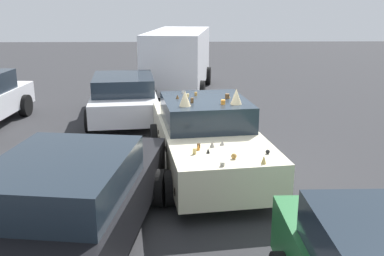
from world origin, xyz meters
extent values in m
plane|color=#2D2D30|center=(0.00, 0.00, 0.00)|extent=(60.00, 60.00, 0.00)
cube|color=beige|center=(0.00, 0.00, 0.60)|extent=(4.88, 2.40, 0.68)
cube|color=#1E2833|center=(0.18, 0.02, 1.19)|extent=(2.08, 1.88, 0.50)
cylinder|color=black|center=(-1.32, -1.10, 0.31)|extent=(0.64, 0.30, 0.61)
cylinder|color=black|center=(-1.56, 0.71, 0.31)|extent=(0.64, 0.30, 0.61)
cylinder|color=black|center=(1.56, -0.71, 0.31)|extent=(0.64, 0.30, 0.61)
cylinder|color=black|center=(1.32, 1.10, 0.31)|extent=(0.64, 0.30, 0.61)
ellipsoid|color=black|center=(0.42, -0.85, 0.64)|extent=(0.14, 0.04, 0.11)
ellipsoid|color=black|center=(0.79, 1.01, 0.44)|extent=(0.12, 0.04, 0.12)
ellipsoid|color=black|center=(1.13, 1.06, 0.48)|extent=(0.12, 0.04, 0.09)
ellipsoid|color=black|center=(-0.50, 0.84, 0.77)|extent=(0.19, 0.05, 0.13)
ellipsoid|color=black|center=(0.47, 0.97, 0.53)|extent=(0.18, 0.04, 0.11)
ellipsoid|color=black|center=(-2.06, 0.63, 0.45)|extent=(0.13, 0.04, 0.14)
ellipsoid|color=black|center=(0.36, -0.86, 0.65)|extent=(0.13, 0.04, 0.09)
ellipsoid|color=black|center=(-0.80, 0.80, 0.73)|extent=(0.13, 0.04, 0.12)
ellipsoid|color=black|center=(-1.39, -1.09, 0.76)|extent=(0.10, 0.03, 0.12)
ellipsoid|color=black|center=(1.98, -0.64, 0.61)|extent=(0.18, 0.04, 0.14)
ellipsoid|color=black|center=(0.77, 1.01, 0.59)|extent=(0.16, 0.04, 0.10)
cone|color=tan|center=(-2.13, -0.73, 1.01)|extent=(0.10, 0.10, 0.13)
sphere|color=#A87A38|center=(-1.91, -0.31, 0.99)|extent=(0.09, 0.09, 0.09)
sphere|color=black|center=(-1.69, -0.88, 0.98)|extent=(0.07, 0.07, 0.07)
cone|color=gray|center=(-1.32, -0.01, 1.00)|extent=(0.12, 0.12, 0.11)
cylinder|color=gray|center=(-2.22, -0.10, 0.97)|extent=(0.09, 0.09, 0.06)
cylinder|color=tan|center=(-1.66, 0.30, 0.99)|extent=(0.07, 0.07, 0.10)
cone|color=gray|center=(-1.22, -0.19, 0.98)|extent=(0.11, 0.11, 0.08)
cylinder|color=#51381E|center=(-1.38, 0.23, 0.98)|extent=(0.08, 0.08, 0.08)
cone|color=orange|center=(-1.48, 0.24, 0.99)|extent=(0.06, 0.06, 0.10)
cone|color=black|center=(-1.63, 0.08, 0.99)|extent=(0.08, 0.08, 0.09)
cone|color=#51381E|center=(0.26, 0.58, 1.48)|extent=(0.09, 0.09, 0.08)
cylinder|color=tan|center=(0.39, 0.37, 1.48)|extent=(0.07, 0.07, 0.07)
cone|color=black|center=(-0.43, 0.49, 1.48)|extent=(0.09, 0.09, 0.07)
cylinder|color=orange|center=(-0.27, -0.28, 1.49)|extent=(0.10, 0.10, 0.09)
cylinder|color=#51381E|center=(0.24, -0.42, 1.49)|extent=(0.12, 0.12, 0.09)
cylinder|color=#A87A38|center=(0.54, 0.21, 1.48)|extent=(0.08, 0.08, 0.07)
cylinder|color=#51381E|center=(-0.14, 0.30, 1.49)|extent=(0.08, 0.08, 0.10)
cone|color=gray|center=(0.77, 0.48, 1.49)|extent=(0.08, 0.08, 0.09)
cone|color=#A87A38|center=(0.29, -0.45, 1.48)|extent=(0.10, 0.10, 0.07)
cone|color=beige|center=(-0.26, -0.53, 1.59)|extent=(0.22, 0.22, 0.30)
cone|color=beige|center=(-0.39, 0.44, 1.59)|extent=(0.22, 0.22, 0.30)
cube|color=silver|center=(8.20, 0.58, 1.30)|extent=(5.58, 2.61, 1.99)
cube|color=#1E2833|center=(10.06, 0.33, 1.70)|extent=(0.34, 1.70, 0.72)
cylinder|color=black|center=(9.93, 1.34, 0.36)|extent=(0.75, 0.33, 0.72)
cylinder|color=black|center=(9.67, -0.61, 0.36)|extent=(0.75, 0.33, 0.72)
cylinder|color=black|center=(6.73, 1.77, 0.36)|extent=(0.75, 0.33, 0.72)
cylinder|color=black|center=(6.47, -0.19, 0.36)|extent=(0.75, 0.33, 0.72)
cylinder|color=black|center=(4.58, 5.19, 0.32)|extent=(0.66, 0.26, 0.65)
cube|color=silver|center=(4.28, 2.19, 0.56)|extent=(4.51, 2.30, 0.60)
cube|color=#1E2833|center=(3.90, 2.14, 1.09)|extent=(2.25, 1.89, 0.46)
cylinder|color=black|center=(5.50, 3.26, 0.30)|extent=(0.62, 0.29, 0.60)
cylinder|color=black|center=(5.72, 1.44, 0.30)|extent=(0.62, 0.29, 0.60)
cylinder|color=black|center=(2.84, 2.94, 0.30)|extent=(0.62, 0.29, 0.60)
cylinder|color=black|center=(3.06, 1.11, 0.30)|extent=(0.62, 0.29, 0.60)
cube|color=black|center=(-2.79, 1.98, 0.60)|extent=(4.58, 2.34, 0.66)
cube|color=#1E2833|center=(-3.16, 2.03, 1.18)|extent=(2.36, 1.90, 0.50)
cylinder|color=black|center=(-1.32, 2.69, 0.32)|extent=(0.66, 0.30, 0.63)
cylinder|color=black|center=(-1.57, 0.91, 0.32)|extent=(0.66, 0.30, 0.63)
camera|label=1|loc=(-8.33, 0.53, 3.31)|focal=40.82mm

